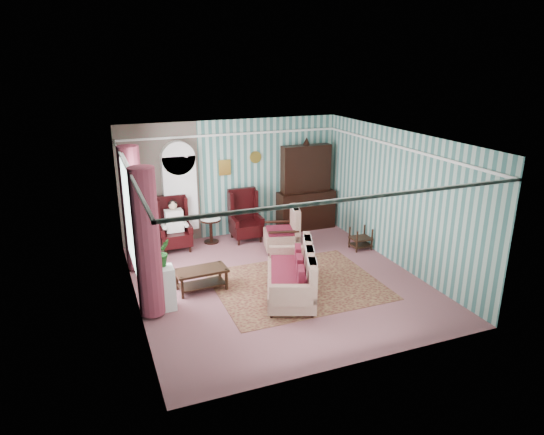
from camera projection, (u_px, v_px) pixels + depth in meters
name	position (u px, v px, depth m)	size (l,w,h in m)	color
floor	(278.00, 281.00, 9.81)	(6.00, 6.00, 0.00)	#8F5358
room_shell	(244.00, 186.00, 9.12)	(5.53, 6.02, 2.91)	#3D6F6A
bookcase	(180.00, 199.00, 11.50)	(0.80, 0.28, 2.24)	white
dresser_hutch	(306.00, 185.00, 12.50)	(1.50, 0.56, 2.36)	black
wingback_left	(174.00, 224.00, 11.22)	(0.76, 0.80, 1.25)	black
wingback_right	(246.00, 216.00, 11.83)	(0.76, 0.80, 1.25)	black
seated_woman	(174.00, 226.00, 11.24)	(0.44, 0.40, 1.18)	white
round_side_table	(211.00, 231.00, 11.77)	(0.50, 0.50, 0.60)	black
nest_table	(361.00, 238.00, 11.38)	(0.45, 0.38, 0.54)	black
plant_stand	(159.00, 289.00, 8.59)	(0.55, 0.35, 0.80)	silver
rug	(297.00, 284.00, 9.65)	(3.20, 2.60, 0.01)	#4E211A
sofa	(290.00, 271.00, 9.08)	(1.92, 1.12, 1.01)	beige
floral_armchair	(281.00, 230.00, 11.22)	(0.85, 0.76, 1.01)	#BBB391
coffee_table	(202.00, 280.00, 9.38)	(0.99, 0.50, 0.43)	black
potted_plant_a	(154.00, 260.00, 8.35)	(0.35, 0.30, 0.39)	#1A4917
potted_plant_b	(163.00, 253.00, 8.50)	(0.28, 0.22, 0.50)	#20561A
potted_plant_c	(150.00, 260.00, 8.37)	(0.21, 0.21, 0.37)	#1A541E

